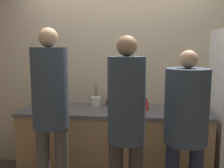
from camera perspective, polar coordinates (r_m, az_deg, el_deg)
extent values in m
cube|color=#C6B293|center=(3.40, 0.97, 2.33)|extent=(5.20, 0.06, 2.60)
cube|color=#9E754C|center=(3.27, 0.42, -13.64)|extent=(2.28, 0.69, 0.86)
cube|color=#4C4C51|center=(3.14, 0.43, -6.05)|extent=(2.31, 0.72, 0.03)
cylinder|color=#333D47|center=(2.46, -13.98, -0.88)|extent=(0.35, 0.35, 0.77)
sphere|color=tan|center=(2.44, -14.37, 10.29)|extent=(0.18, 0.18, 0.18)
cylinder|color=#333D47|center=(2.14, 3.31, -3.57)|extent=(0.33, 0.33, 0.74)
sphere|color=#936B4C|center=(2.10, 3.42, 8.70)|extent=(0.18, 0.18, 0.18)
cylinder|color=#333D47|center=(2.37, 16.68, -4.84)|extent=(0.40, 0.40, 0.68)
sphere|color=tan|center=(2.32, 17.10, 5.44)|extent=(0.16, 0.16, 0.16)
cylinder|color=#4C3323|center=(3.32, 0.92, -4.18)|extent=(0.26, 0.26, 0.08)
ellipsoid|color=#99BC38|center=(3.31, 1.50, -3.14)|extent=(0.15, 0.12, 0.04)
cylinder|color=silver|center=(3.32, -3.69, -3.93)|extent=(0.13, 0.13, 0.12)
cylinder|color=#99754C|center=(3.30, -3.95, -2.07)|extent=(0.01, 0.05, 0.24)
cylinder|color=#99754C|center=(3.30, -3.49, -2.06)|extent=(0.03, 0.05, 0.24)
cylinder|color=#99754C|center=(3.29, -3.74, -2.12)|extent=(0.05, 0.01, 0.24)
cylinder|color=red|center=(3.10, 7.80, -5.00)|extent=(0.06, 0.06, 0.10)
cylinder|color=red|center=(3.09, 7.82, -3.82)|extent=(0.03, 0.03, 0.03)
cylinder|color=black|center=(3.08, 7.83, -3.43)|extent=(0.03, 0.03, 0.01)
cylinder|color=#A33D33|center=(2.92, 6.22, -5.95)|extent=(0.09, 0.09, 0.08)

